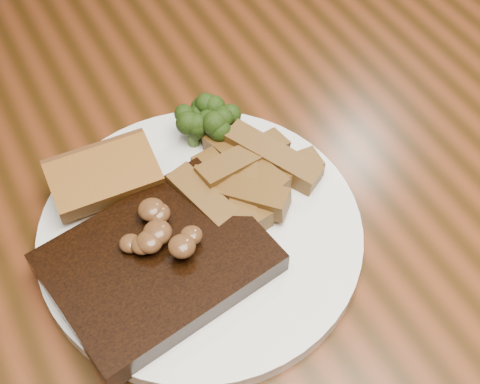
% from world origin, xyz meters
% --- Properties ---
extents(dining_table, '(1.60, 0.90, 0.75)m').
position_xyz_m(dining_table, '(0.00, 0.00, 0.66)').
color(dining_table, '#512510').
rests_on(dining_table, ground).
extents(plate, '(0.30, 0.30, 0.01)m').
position_xyz_m(plate, '(-0.07, -0.02, 0.76)').
color(plate, white).
rests_on(plate, dining_table).
extents(steak, '(0.20, 0.16, 0.03)m').
position_xyz_m(steak, '(-0.12, -0.04, 0.78)').
color(steak, black).
rests_on(steak, plate).
extents(steak_bone, '(0.14, 0.03, 0.02)m').
position_xyz_m(steak_bone, '(-0.12, -0.10, 0.77)').
color(steak_bone, beige).
rests_on(steak_bone, plate).
extents(mushroom_pile, '(0.07, 0.07, 0.03)m').
position_xyz_m(mushroom_pile, '(-0.12, -0.03, 0.80)').
color(mushroom_pile, '#54351A').
rests_on(mushroom_pile, steak).
extents(garlic_bread, '(0.10, 0.06, 0.02)m').
position_xyz_m(garlic_bread, '(-0.12, 0.05, 0.77)').
color(garlic_bread, brown).
rests_on(garlic_bread, plate).
extents(potato_wedges, '(0.13, 0.13, 0.02)m').
position_xyz_m(potato_wedges, '(-0.00, -0.01, 0.77)').
color(potato_wedges, brown).
rests_on(potato_wedges, plate).
extents(broccoli_cluster, '(0.07, 0.07, 0.04)m').
position_xyz_m(broccoli_cluster, '(0.00, 0.06, 0.78)').
color(broccoli_cluster, '#20360C').
rests_on(broccoli_cluster, plate).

